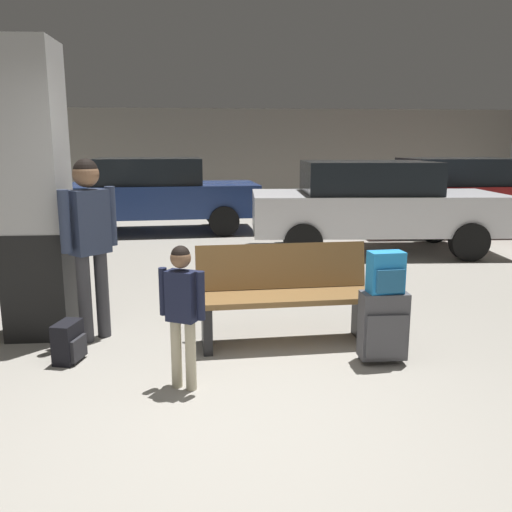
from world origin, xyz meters
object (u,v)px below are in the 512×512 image
(structural_pillar, at_px, (34,195))
(adult, at_px, (89,230))
(backpack_dark_floor, at_px, (69,342))
(parked_car_near, at_px, (373,204))
(suitcase, at_px, (383,326))
(parked_car_side, at_px, (461,193))
(bench, at_px, (285,295))
(child, at_px, (182,302))
(backpack_bright, at_px, (386,273))
(parked_car_far, at_px, (155,193))

(structural_pillar, bearing_deg, adult, -21.28)
(backpack_dark_floor, height_order, parked_car_near, parked_car_near)
(structural_pillar, relative_size, parked_car_near, 0.64)
(suitcase, relative_size, parked_car_side, 0.15)
(parked_car_near, relative_size, parked_car_side, 1.01)
(parked_car_near, bearing_deg, adult, -134.09)
(bench, distance_m, adult, 1.86)
(suitcase, height_order, parked_car_side, parked_car_side)
(backpack_dark_floor, xyz_separation_m, parked_car_near, (3.90, 4.44, 0.64))
(parked_car_near, height_order, parked_car_side, same)
(adult, height_order, parked_car_near, adult)
(structural_pillar, distance_m, child, 2.03)
(child, distance_m, parked_car_side, 8.66)
(suitcase, distance_m, parked_car_near, 4.88)
(child, height_order, backpack_dark_floor, child)
(backpack_bright, distance_m, backpack_dark_floor, 2.69)
(suitcase, height_order, backpack_bright, backpack_bright)
(bench, bearing_deg, parked_car_side, 53.35)
(backpack_bright, distance_m, adult, 2.63)
(backpack_dark_floor, bearing_deg, parked_car_near, 48.69)
(backpack_bright, bearing_deg, parked_car_side, 60.52)
(parked_car_far, bearing_deg, parked_car_side, -5.26)
(parked_car_near, bearing_deg, backpack_bright, -105.48)
(suitcase, distance_m, parked_car_side, 7.49)
(parked_car_far, xyz_separation_m, parked_car_near, (3.87, -2.40, 0.00))
(adult, relative_size, parked_car_side, 0.40)
(bench, distance_m, suitcase, 0.94)
(parked_car_near, bearing_deg, structural_pillar, -139.32)
(child, relative_size, parked_car_far, 0.26)
(parked_car_far, bearing_deg, child, -82.70)
(structural_pillar, relative_size, backpack_bright, 7.91)
(bench, bearing_deg, structural_pillar, 169.96)
(backpack_bright, xyz_separation_m, child, (-1.62, -0.35, -0.10))
(backpack_bright, relative_size, adult, 0.20)
(parked_car_side, bearing_deg, backpack_dark_floor, -135.07)
(child, bearing_deg, parked_car_side, 52.28)
(parked_car_far, bearing_deg, structural_pillar, -94.21)
(structural_pillar, bearing_deg, parked_car_near, 40.68)
(parked_car_side, bearing_deg, adult, -137.07)
(suitcase, relative_size, adult, 0.36)
(structural_pillar, distance_m, parked_car_near, 5.72)
(structural_pillar, xyz_separation_m, backpack_dark_floor, (0.42, -0.73, -1.17))
(suitcase, bearing_deg, adult, 163.11)
(child, bearing_deg, parked_car_near, 59.86)
(adult, bearing_deg, child, -51.62)
(bench, xyz_separation_m, suitcase, (0.74, -0.56, -0.12))
(backpack_bright, bearing_deg, structural_pillar, 162.33)
(child, bearing_deg, parked_car_far, 97.30)
(backpack_bright, distance_m, child, 1.66)
(suitcase, bearing_deg, structural_pillar, 162.33)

